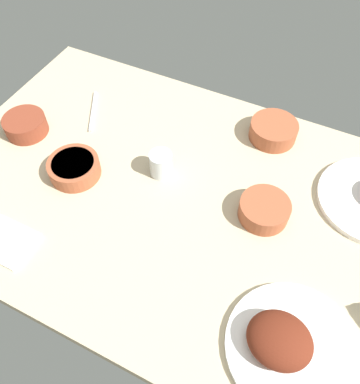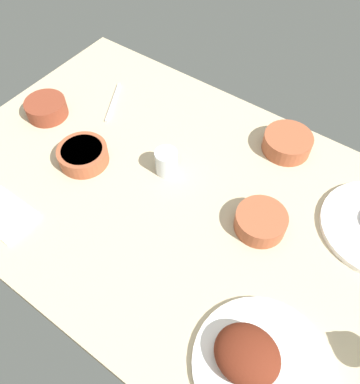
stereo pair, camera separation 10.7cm
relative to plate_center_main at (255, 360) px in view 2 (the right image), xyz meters
The scene contains 9 objects.
dining_table 46.42cm from the plate_center_main, 145.25° to the left, with size 140.00×90.00×4.00cm, color #C6B28E.
plate_center_main is the anchor object (origin of this frame).
bowl_sauce 96.23cm from the plate_center_main, 163.12° to the left, with size 13.00×13.00×5.46cm.
bowl_onions 71.50cm from the plate_center_main, 163.44° to the left, with size 14.61×14.61×4.97cm.
bowl_soup 63.45cm from the plate_center_main, 110.59° to the left, with size 14.45×14.45×5.45cm.
bowl_pasta 34.07cm from the plate_center_main, 116.77° to the left, with size 13.36×13.36×5.21cm.
water_tumbler 56.30cm from the plate_center_main, 145.78° to the left, with size 6.50×6.50×7.55cm, color silver.
folded_napkin 72.56cm from the plate_center_main, behind, with size 15.94×11.22×1.20cm, color white.
fork_loose 90.46cm from the plate_center_main, 150.49° to the left, with size 18.79×0.90×0.80cm, color silver.
Camera 2 is at (37.08, -51.49, 92.10)cm, focal length 36.69 mm.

